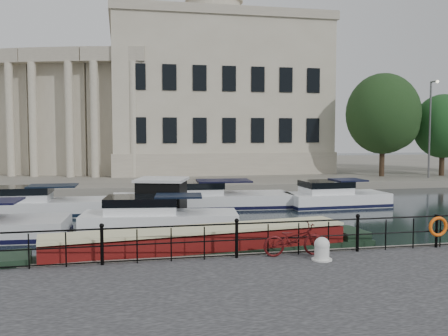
{
  "coord_description": "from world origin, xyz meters",
  "views": [
    {
      "loc": [
        -3.47,
        -16.87,
        4.39
      ],
      "look_at": [
        0.5,
        2.0,
        3.0
      ],
      "focal_mm": 40.0,
      "sensor_mm": 36.0,
      "label": 1
    }
  ],
  "objects_px": {
    "bicycle": "(294,239)",
    "mooring_bollard": "(322,249)",
    "harbour_hut": "(162,202)",
    "life_ring_post": "(438,227)",
    "narrowboat": "(200,252)"
  },
  "relations": [
    {
      "from": "bicycle",
      "to": "mooring_bollard",
      "type": "bearing_deg",
      "value": -135.44
    },
    {
      "from": "bicycle",
      "to": "harbour_hut",
      "type": "distance_m",
      "value": 10.64
    },
    {
      "from": "life_ring_post",
      "to": "narrowboat",
      "type": "distance_m",
      "value": 7.96
    },
    {
      "from": "mooring_bollard",
      "to": "life_ring_post",
      "type": "xyz_separation_m",
      "value": [
        4.4,
        0.7,
        0.37
      ]
    },
    {
      "from": "narrowboat",
      "to": "mooring_bollard",
      "type": "bearing_deg",
      "value": -44.08
    },
    {
      "from": "harbour_hut",
      "to": "life_ring_post",
      "type": "bearing_deg",
      "value": -33.61
    },
    {
      "from": "life_ring_post",
      "to": "harbour_hut",
      "type": "xyz_separation_m",
      "value": [
        -8.27,
        10.1,
        -0.29
      ]
    },
    {
      "from": "bicycle",
      "to": "harbour_hut",
      "type": "relative_size",
      "value": 0.5
    },
    {
      "from": "life_ring_post",
      "to": "bicycle",
      "type": "bearing_deg",
      "value": -179.63
    },
    {
      "from": "life_ring_post",
      "to": "mooring_bollard",
      "type": "bearing_deg",
      "value": -170.94
    },
    {
      "from": "mooring_bollard",
      "to": "narrowboat",
      "type": "height_order",
      "value": "mooring_bollard"
    },
    {
      "from": "mooring_bollard",
      "to": "harbour_hut",
      "type": "height_order",
      "value": "harbour_hut"
    },
    {
      "from": "mooring_bollard",
      "to": "narrowboat",
      "type": "relative_size",
      "value": 0.05
    },
    {
      "from": "narrowboat",
      "to": "bicycle",
      "type": "bearing_deg",
      "value": -41.33
    },
    {
      "from": "bicycle",
      "to": "life_ring_post",
      "type": "relative_size",
      "value": 1.76
    }
  ]
}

